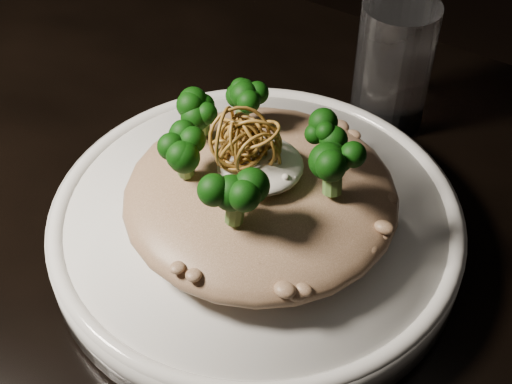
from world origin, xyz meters
TOP-DOWN VIEW (x-y plane):
  - table at (0.00, 0.00)m, footprint 1.10×0.80m
  - plate at (0.06, 0.05)m, footprint 0.32×0.32m
  - risotto at (0.07, 0.05)m, footprint 0.21×0.21m
  - broccoli at (0.06, 0.05)m, footprint 0.15×0.15m
  - cheese at (0.07, 0.04)m, footprint 0.06×0.06m
  - shallots at (0.06, 0.04)m, footprint 0.07×0.07m
  - drinking_glass at (0.08, 0.25)m, footprint 0.09×0.09m

SIDE VIEW (x-z plane):
  - table at x=0.00m, z-range 0.29..1.04m
  - plate at x=0.06m, z-range 0.75..0.78m
  - risotto at x=0.07m, z-range 0.78..0.83m
  - drinking_glass at x=0.08m, z-range 0.75..0.87m
  - cheese at x=0.07m, z-range 0.83..0.85m
  - broccoli at x=0.06m, z-range 0.83..0.88m
  - shallots at x=0.06m, z-range 0.85..0.89m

